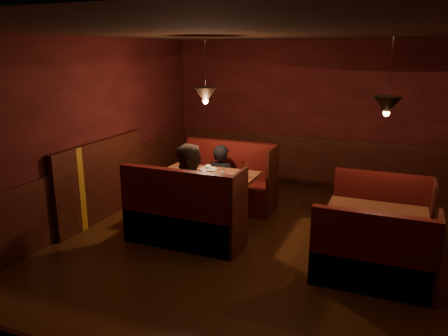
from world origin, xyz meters
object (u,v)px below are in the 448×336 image
at_px(main_bench_near, 183,221).
at_px(diner_a, 221,168).
at_px(main_table, 207,185).
at_px(second_bench_far, 380,219).
at_px(diner_b, 191,180).
at_px(second_bench_near, 372,264).
at_px(second_table, 376,224).
at_px(main_bench_far, 229,186).

bearing_deg(main_bench_near, diner_a, 92.21).
bearing_deg(main_table, main_bench_near, -88.89).
relative_size(second_bench_far, diner_b, 0.79).
xyz_separation_m(main_bench_near, diner_b, (-0.02, 0.32, 0.51)).
bearing_deg(diner_b, diner_a, 91.57).
height_order(second_bench_far, diner_a, diner_a).
relative_size(main_table, second_bench_near, 1.12).
height_order(main_bench_near, diner_a, diner_a).
bearing_deg(second_table, main_bench_far, 154.22).
distance_m(main_table, second_bench_far, 2.63).
distance_m(diner_a, diner_b, 1.21).
distance_m(main_table, second_table, 2.58).
height_order(second_bench_near, diner_a, diner_a).
xyz_separation_m(main_table, main_bench_far, (0.02, 0.87, -0.27)).
relative_size(second_table, diner_b, 0.71).
height_order(main_table, main_bench_far, main_bench_far).
relative_size(main_bench_near, diner_b, 0.97).
bearing_deg(second_bench_near, main_table, 157.00).
bearing_deg(second_table, main_table, 172.11).
bearing_deg(diner_b, main_bench_near, -86.57).
bearing_deg(second_bench_near, second_table, 92.20).
bearing_deg(main_bench_near, main_table, 91.11).
distance_m(main_table, diner_b, 0.60).
xyz_separation_m(second_table, diner_a, (-2.60, 1.01, 0.24)).
distance_m(second_table, diner_b, 2.59).
bearing_deg(main_bench_far, second_table, -25.78).
xyz_separation_m(main_bench_far, diner_a, (-0.06, -0.21, 0.39)).
xyz_separation_m(main_table, main_bench_near, (0.02, -0.87, -0.27)).
bearing_deg(diner_b, second_table, 4.12).
bearing_deg(main_bench_far, diner_b, -90.84).
xyz_separation_m(second_table, second_bench_far, (0.03, 0.74, -0.21)).
relative_size(main_bench_near, diner_a, 1.12).
distance_m(main_table, main_bench_near, 0.92).
distance_m(second_bench_far, diner_a, 2.68).
height_order(second_bench_far, second_bench_near, same).
xyz_separation_m(second_bench_near, diner_b, (-2.59, 0.55, 0.56)).
xyz_separation_m(main_bench_near, second_bench_far, (2.57, 1.26, -0.05)).
xyz_separation_m(second_table, second_bench_near, (0.03, -0.74, -0.21)).
bearing_deg(main_table, second_bench_far, 8.55).
xyz_separation_m(main_bench_far, second_table, (2.54, -1.23, 0.15)).
height_order(second_table, diner_b, diner_b).
distance_m(second_bench_near, diner_a, 3.19).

